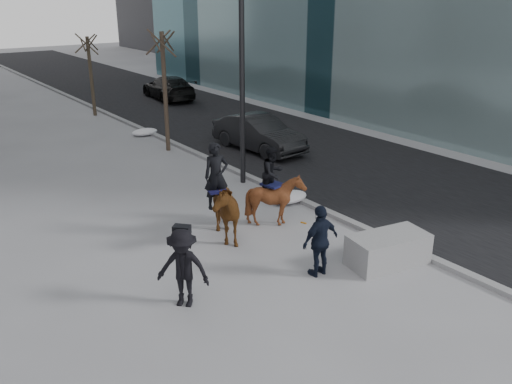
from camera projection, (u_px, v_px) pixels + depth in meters
ground at (285, 262)px, 13.44m from camera, size 120.00×120.00×0.00m
road at (265, 137)px, 24.87m from camera, size 8.00×90.00×0.01m
curb at (189, 150)px, 22.63m from camera, size 0.25×90.00×0.12m
planter at (388, 250)px, 13.22m from camera, size 2.09×1.31×0.78m
car_near at (258, 133)px, 22.61m from camera, size 1.92×4.57×1.47m
car_far at (168, 88)px, 33.33m from camera, size 2.49×5.09×1.42m
tree_near at (165, 86)px, 21.93m from camera, size 1.20×1.20×5.36m
tree_far at (91, 72)px, 28.42m from camera, size 1.20×1.20×4.57m
mounted_left at (220, 204)px, 14.43m from camera, size 1.47×2.23×2.64m
mounted_right at (275, 194)px, 15.33m from camera, size 1.45×1.57×2.29m
feeder at (320, 241)px, 12.57m from camera, size 1.03×0.86×1.75m
camera_crew at (183, 268)px, 11.32m from camera, size 1.24×1.28×1.75m
lamppost at (245, 35)px, 17.16m from camera, size 0.25×2.15×9.09m
snow_piles at (250, 179)px, 18.84m from camera, size 1.28×15.88×0.33m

